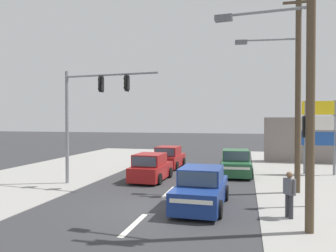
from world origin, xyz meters
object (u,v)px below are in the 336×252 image
shopping_plaza_sign (320,127)px  hatchback_crossing_left (151,168)px  hatchback_kerbside_parked (169,158)px  sedan_oncoming_mid (236,164)px  utility_pole_midground_right (295,78)px  pedestal_signal_right_kerb (308,145)px  sedan_oncoming_near (201,189)px  utility_pole_foreground_right (306,65)px  traffic_signal_mast (88,106)px  pedestrian_at_kerb (289,192)px

shopping_plaza_sign → hatchback_crossing_left: shopping_plaza_sign is taller
hatchback_kerbside_parked → sedan_oncoming_mid: sedan_oncoming_mid is taller
utility_pole_midground_right → hatchback_kerbside_parked: utility_pole_midground_right is taller
pedestal_signal_right_kerb → hatchback_kerbside_parked: size_ratio=0.97×
pedestal_signal_right_kerb → sedan_oncoming_mid: (-2.97, 6.94, -1.71)m
pedestal_signal_right_kerb → sedan_oncoming_near: pedestal_signal_right_kerb is taller
utility_pole_foreground_right → traffic_signal_mast: 11.06m
utility_pole_midground_right → traffic_signal_mast: utility_pole_midground_right is taller
traffic_signal_mast → hatchback_crossing_left: traffic_signal_mast is taller
sedan_oncoming_mid → pedestrian_at_kerb: pedestrian_at_kerb is taller
shopping_plaza_sign → hatchback_kerbside_parked: (-9.75, 0.73, -2.28)m
utility_pole_midground_right → traffic_signal_mast: (-10.24, -0.54, -1.19)m
pedestal_signal_right_kerb → hatchback_crossing_left: pedestal_signal_right_kerb is taller
utility_pole_midground_right → hatchback_kerbside_parked: 10.92m
utility_pole_foreground_right → sedan_oncoming_near: utility_pole_foreground_right is taller
utility_pole_midground_right → hatchback_crossing_left: utility_pole_midground_right is taller
utility_pole_foreground_right → hatchback_kerbside_parked: bearing=120.3°
utility_pole_foreground_right → sedan_oncoming_mid: 11.23m
pedestal_signal_right_kerb → sedan_oncoming_near: (-4.05, -0.94, -1.71)m
hatchback_kerbside_parked → pedestrian_at_kerb: pedestrian_at_kerb is taller
hatchback_kerbside_parked → sedan_oncoming_near: bearing=-69.8°
hatchback_crossing_left → hatchback_kerbside_parked: size_ratio=1.00×
utility_pole_foreground_right → hatchback_crossing_left: bearing=134.4°
utility_pole_foreground_right → pedestal_signal_right_kerb: bearing=78.8°
sedan_oncoming_near → hatchback_kerbside_parked: sedan_oncoming_near is taller
sedan_oncoming_mid → hatchback_crossing_left: bearing=-146.7°
sedan_oncoming_near → pedestrian_at_kerb: (3.16, -0.82, 0.22)m
utility_pole_foreground_right → shopping_plaza_sign: (2.70, 11.33, -2.08)m
traffic_signal_mast → hatchback_crossing_left: bearing=34.5°
utility_pole_foreground_right → shopping_plaza_sign: size_ratio=2.04×
pedestal_signal_right_kerb → sedan_oncoming_near: size_ratio=0.83×
shopping_plaza_sign → hatchback_kerbside_parked: shopping_plaza_sign is taller
pedestal_signal_right_kerb → sedan_oncoming_near: bearing=-167.0°
utility_pole_midground_right → sedan_oncoming_near: size_ratio=2.32×
shopping_plaza_sign → hatchback_kerbside_parked: size_ratio=1.25×
traffic_signal_mast → sedan_oncoming_near: traffic_signal_mast is taller
utility_pole_foreground_right → utility_pole_midground_right: bearing=85.2°
hatchback_kerbside_parked → utility_pole_midground_right: bearing=-40.4°
sedan_oncoming_near → pedestal_signal_right_kerb: bearing=13.0°
hatchback_crossing_left → pedestrian_at_kerb: pedestrian_at_kerb is taller
hatchback_crossing_left → sedan_oncoming_mid: 5.47m
pedestal_signal_right_kerb → sedan_oncoming_mid: pedestal_signal_right_kerb is taller
pedestal_signal_right_kerb → pedestrian_at_kerb: 2.47m
sedan_oncoming_near → sedan_oncoming_mid: (1.08, 7.88, 0.00)m
utility_pole_foreground_right → hatchback_crossing_left: (-6.92, 7.07, -4.36)m
shopping_plaza_sign → sedan_oncoming_near: bearing=-123.9°
utility_pole_midground_right → pedestal_signal_right_kerb: utility_pole_midground_right is taller
utility_pole_foreground_right → sedan_oncoming_mid: (-2.35, 10.08, -4.36)m
utility_pole_foreground_right → utility_pole_midground_right: size_ratio=0.95×
utility_pole_midground_right → traffic_signal_mast: bearing=-177.0°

